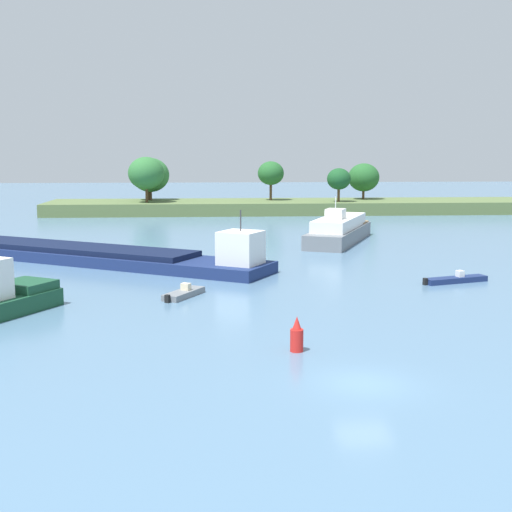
# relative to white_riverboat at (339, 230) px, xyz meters

# --- Properties ---
(ground_plane) EXTENTS (400.00, 400.00, 0.00)m
(ground_plane) POSITION_rel_white_riverboat_xyz_m (-7.92, -48.00, -1.39)
(ground_plane) COLOR slate
(treeline_island) EXTENTS (86.02, 13.61, 9.54)m
(treeline_island) POSITION_rel_white_riverboat_xyz_m (-2.76, 38.39, 0.94)
(treeline_island) COLOR #566B3D
(treeline_island) RESTS_ON ground
(white_riverboat) EXTENTS (10.65, 17.25, 5.44)m
(white_riverboat) POSITION_rel_white_riverboat_xyz_m (0.00, 0.00, 0.00)
(white_riverboat) COLOR slate
(white_riverboat) RESTS_ON ground
(fishing_skiff) EXTENTS (5.74, 2.73, 0.95)m
(fishing_skiff) POSITION_rel_white_riverboat_xyz_m (4.75, -24.85, -1.14)
(fishing_skiff) COLOR navy
(fishing_skiff) RESTS_ON ground
(cargo_barge) EXTENTS (37.20, 24.73, 5.61)m
(cargo_barge) POSITION_rel_white_riverboat_xyz_m (-26.74, -12.43, -0.57)
(cargo_barge) COLOR navy
(cargo_barge) RESTS_ON ground
(small_motorboat) EXTENTS (3.09, 4.21, 0.94)m
(small_motorboat) POSITION_rel_white_riverboat_xyz_m (-16.87, -28.79, -1.14)
(small_motorboat) COLOR slate
(small_motorboat) RESTS_ON ground
(channel_buoy_red) EXTENTS (0.70, 0.70, 1.90)m
(channel_buoy_red) POSITION_rel_white_riverboat_xyz_m (-10.37, -42.82, -0.58)
(channel_buoy_red) COLOR red
(channel_buoy_red) RESTS_ON ground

